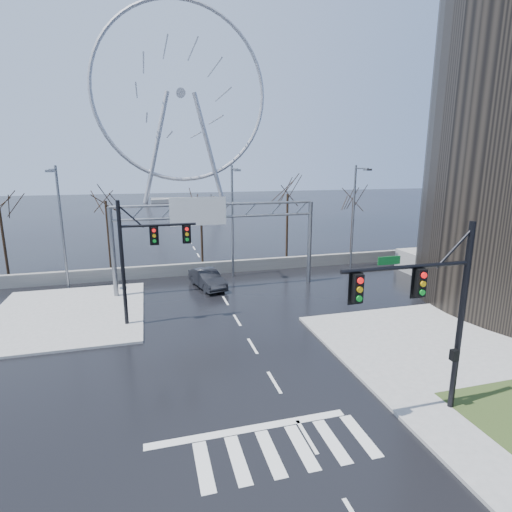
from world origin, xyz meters
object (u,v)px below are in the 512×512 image
object	(u,v)px
signal_mast_near	(435,303)
car	(207,279)
signal_mast_far	(141,251)
ferris_wheel	(181,101)
sign_gantry	(213,227)

from	to	relation	value
signal_mast_near	car	xyz separation A→B (m)	(-5.96, 19.64, -4.09)
signal_mast_far	ferris_wheel	world-z (taller)	ferris_wheel
signal_mast_near	signal_mast_far	distance (m)	17.03
signal_mast_near	ferris_wheel	bearing A→B (deg)	90.08
signal_mast_far	car	bearing A→B (deg)	52.74
signal_mast_far	sign_gantry	world-z (taller)	signal_mast_far
sign_gantry	car	world-z (taller)	sign_gantry
signal_mast_far	car	xyz separation A→B (m)	(5.05, 6.64, -4.05)
sign_gantry	ferris_wheel	distance (m)	82.91
sign_gantry	signal_mast_near	bearing A→B (deg)	-73.81
sign_gantry	ferris_wheel	bearing A→B (deg)	86.16
signal_mast_far	car	size ratio (longest dim) A/B	1.68
signal_mast_near	sign_gantry	size ratio (longest dim) A/B	0.49
signal_mast_far	sign_gantry	size ratio (longest dim) A/B	0.49
sign_gantry	car	size ratio (longest dim) A/B	3.44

